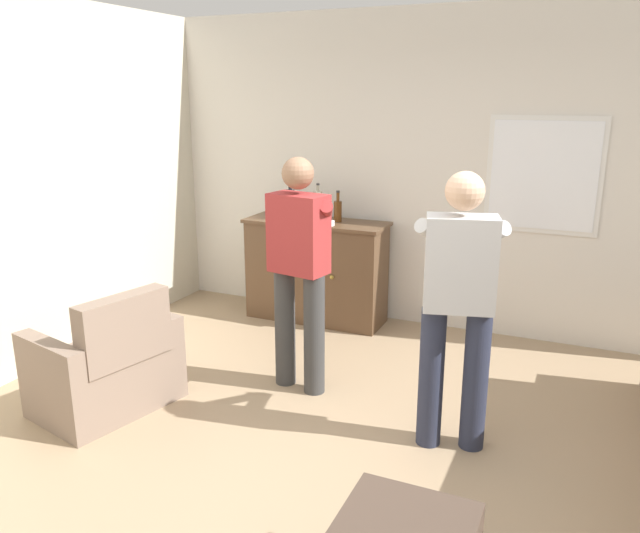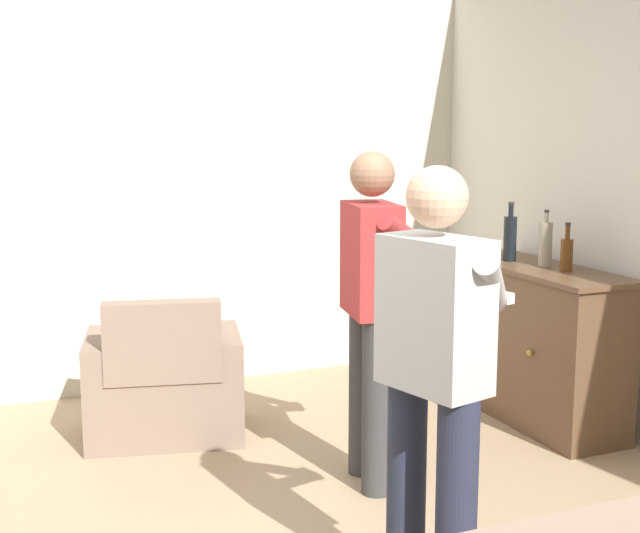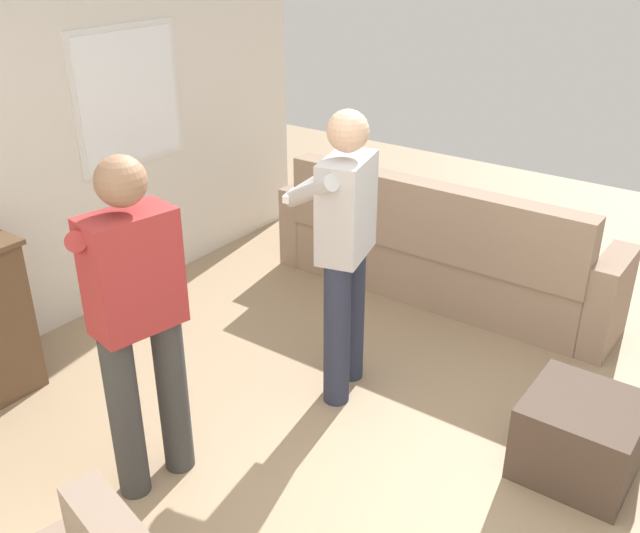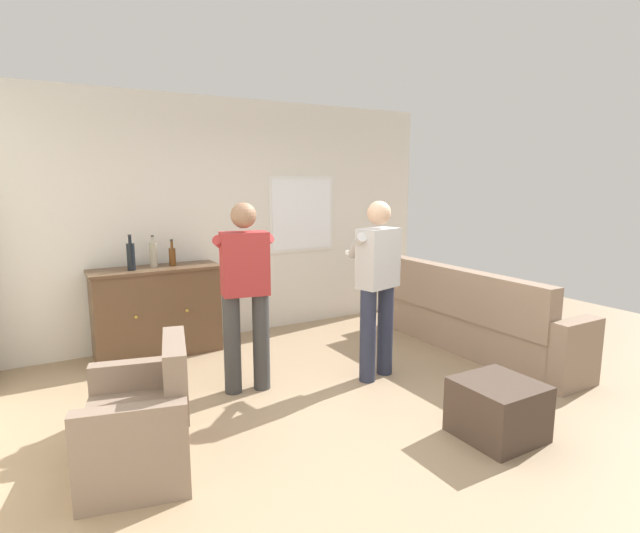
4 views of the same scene
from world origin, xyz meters
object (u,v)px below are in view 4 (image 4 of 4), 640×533
(bottle_spirits_clear, at_px, (172,256))
(ottoman, at_px, (498,409))
(person_standing_right, at_px, (377,281))
(couch, at_px, (470,320))
(bottle_wine_green, at_px, (131,256))
(armchair, at_px, (142,426))
(person_standing_left, at_px, (245,288))
(sideboard_cabinet, at_px, (157,311))
(bottle_liquor_amber, at_px, (153,254))

(bottle_spirits_clear, relative_size, ottoman, 0.52)
(ottoman, bearing_deg, person_standing_right, 94.32)
(couch, distance_m, bottle_wine_green, 3.67)
(ottoman, distance_m, person_standing_right, 1.55)
(armchair, xyz_separation_m, person_standing_right, (2.23, 0.49, 0.65))
(ottoman, relative_size, person_standing_left, 0.33)
(couch, height_order, armchair, couch)
(sideboard_cabinet, relative_size, person_standing_left, 0.79)
(couch, relative_size, person_standing_right, 1.53)
(couch, height_order, bottle_spirits_clear, bottle_spirits_clear)
(ottoman, bearing_deg, armchair, 159.36)
(bottle_wine_green, relative_size, bottle_liquor_amber, 1.08)
(ottoman, relative_size, person_standing_right, 0.33)
(bottle_spirits_clear, height_order, person_standing_left, person_standing_left)
(couch, bearing_deg, bottle_liquor_amber, 151.37)
(bottle_wine_green, distance_m, bottle_liquor_amber, 0.26)
(sideboard_cabinet, relative_size, ottoman, 2.42)
(couch, relative_size, person_standing_left, 1.53)
(bottle_liquor_amber, xyz_separation_m, ottoman, (1.76, -3.08, -0.88))
(bottle_wine_green, xyz_separation_m, bottle_spirits_clear, (0.44, 0.09, -0.04))
(bottle_liquor_amber, bearing_deg, bottle_spirits_clear, 1.27)
(bottle_spirits_clear, xyz_separation_m, person_standing_left, (0.28, -1.39, -0.12))
(couch, bearing_deg, sideboard_cabinet, 151.93)
(armchair, xyz_separation_m, bottle_wine_green, (0.34, 2.12, 0.81))
(person_standing_right, bearing_deg, couch, 3.33)
(armchair, distance_m, ottoman, 2.49)
(bottle_spirits_clear, distance_m, person_standing_right, 2.25)
(bottle_liquor_amber, bearing_deg, ottoman, -60.30)
(person_standing_left, bearing_deg, couch, -5.70)
(bottle_wine_green, xyz_separation_m, bottle_liquor_amber, (0.24, 0.09, -0.01))
(bottle_liquor_amber, bearing_deg, couch, -28.63)
(person_standing_left, bearing_deg, armchair, -142.23)
(bottle_wine_green, relative_size, bottle_spirits_clear, 1.29)
(sideboard_cabinet, distance_m, ottoman, 3.52)
(bottle_liquor_amber, relative_size, person_standing_right, 0.20)
(armchair, xyz_separation_m, person_standing_left, (1.05, 0.82, 0.65))
(couch, height_order, bottle_liquor_amber, bottle_liquor_amber)
(armchair, relative_size, bottle_spirits_clear, 3.53)
(bottle_wine_green, bearing_deg, person_standing_right, -40.67)
(person_standing_right, bearing_deg, sideboard_cabinet, 134.64)
(bottle_liquor_amber, height_order, person_standing_right, person_standing_right)
(bottle_wine_green, bearing_deg, bottle_spirits_clear, 11.65)
(armchair, height_order, bottle_spirits_clear, bottle_spirits_clear)
(sideboard_cabinet, distance_m, person_standing_left, 1.50)
(couch, distance_m, armchair, 3.62)
(couch, relative_size, armchair, 2.56)
(armchair, bearing_deg, bottle_wine_green, 80.96)
(ottoman, xyz_separation_m, person_standing_left, (-1.28, 1.70, 0.73))
(bottle_wine_green, bearing_deg, person_standing_left, -61.03)
(sideboard_cabinet, xyz_separation_m, bottle_liquor_amber, (0.00, 0.04, 0.61))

